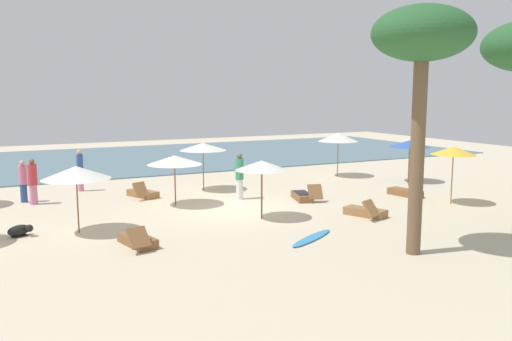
% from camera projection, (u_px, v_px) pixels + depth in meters
% --- Properties ---
extents(ground_plane, '(60.00, 60.00, 0.00)m').
position_uv_depth(ground_plane, '(234.00, 209.00, 20.44)').
color(ground_plane, beige).
extents(ocean_water, '(48.00, 16.00, 0.06)m').
position_uv_depth(ocean_water, '(128.00, 159.00, 35.47)').
color(ocean_water, slate).
rests_on(ocean_water, ground_plane).
extents(umbrella_0, '(1.84, 1.84, 2.07)m').
position_uv_depth(umbrella_0, '(262.00, 165.00, 18.56)').
color(umbrella_0, brown).
rests_on(umbrella_0, ground_plane).
extents(umbrella_2, '(2.13, 2.13, 2.28)m').
position_uv_depth(umbrella_2, '(338.00, 137.00, 28.01)').
color(umbrella_2, brown).
rests_on(umbrella_2, ground_plane).
extents(umbrella_3, '(1.73, 1.73, 2.30)m').
position_uv_depth(umbrella_3, '(453.00, 151.00, 21.01)').
color(umbrella_3, olive).
rests_on(umbrella_3, ground_plane).
extents(umbrella_5, '(2.14, 2.14, 1.98)m').
position_uv_depth(umbrella_5, '(175.00, 160.00, 20.82)').
color(umbrella_5, brown).
rests_on(umbrella_5, ground_plane).
extents(umbrella_6, '(1.97, 1.97, 2.07)m').
position_uv_depth(umbrella_6, '(410.00, 144.00, 26.26)').
color(umbrella_6, olive).
rests_on(umbrella_6, ground_plane).
extents(umbrella_7, '(2.12, 2.12, 2.13)m').
position_uv_depth(umbrella_7, '(76.00, 173.00, 16.68)').
color(umbrella_7, brown).
rests_on(umbrella_7, ground_plane).
extents(umbrella_8, '(2.10, 2.10, 2.15)m').
position_uv_depth(umbrella_8, '(203.00, 147.00, 24.03)').
color(umbrella_8, brown).
rests_on(umbrella_8, ground_plane).
extents(lounger_0, '(1.16, 1.73, 0.74)m').
position_uv_depth(lounger_0, '(143.00, 193.00, 22.65)').
color(lounger_0, olive).
rests_on(lounger_0, ground_plane).
extents(lounger_1, '(0.82, 1.71, 0.74)m').
position_uv_depth(lounger_1, '(406.00, 192.00, 22.90)').
color(lounger_1, brown).
rests_on(lounger_1, ground_plane).
extents(lounger_2, '(1.19, 1.77, 0.71)m').
position_uv_depth(lounger_2, '(366.00, 212.00, 19.16)').
color(lounger_2, olive).
rests_on(lounger_2, ground_plane).
extents(lounger_3, '(0.92, 1.78, 0.68)m').
position_uv_depth(lounger_3, '(138.00, 240.00, 15.48)').
color(lounger_3, brown).
rests_on(lounger_3, ground_plane).
extents(lounger_4, '(1.04, 1.76, 0.72)m').
position_uv_depth(lounger_4, '(303.00, 196.00, 22.06)').
color(lounger_4, brown).
rests_on(lounger_4, ground_plane).
extents(person_0, '(0.42, 0.42, 1.93)m').
position_uv_depth(person_0, '(239.00, 176.00, 22.14)').
color(person_0, white).
rests_on(person_0, ground_plane).
extents(person_1, '(0.33, 0.33, 1.70)m').
position_uv_depth(person_1, '(23.00, 181.00, 21.53)').
color(person_1, '#2D4C8C').
rests_on(person_1, ground_plane).
extents(person_2, '(0.40, 0.40, 1.88)m').
position_uv_depth(person_2, '(80.00, 170.00, 23.95)').
color(person_2, '#D17299').
rests_on(person_2, ground_plane).
extents(person_3, '(0.48, 0.48, 1.82)m').
position_uv_depth(person_3, '(33.00, 181.00, 21.11)').
color(person_3, '#D17299').
rests_on(person_3, ground_plane).
extents(palm_2, '(2.66, 2.66, 6.66)m').
position_uv_depth(palm_2, '(422.00, 42.00, 13.96)').
color(palm_2, brown).
rests_on(palm_2, ground_plane).
extents(dog, '(0.81, 0.64, 0.38)m').
position_uv_depth(dog, '(20.00, 230.00, 16.49)').
color(dog, black).
rests_on(dog, ground_plane).
extents(surfboard, '(2.22, 1.53, 0.07)m').
position_uv_depth(surfboard, '(312.00, 238.00, 16.23)').
color(surfboard, '#338CCC').
rests_on(surfboard, ground_plane).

